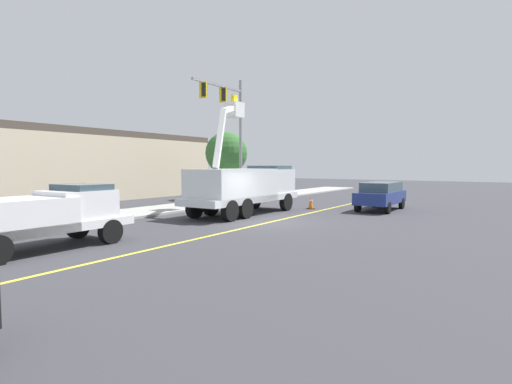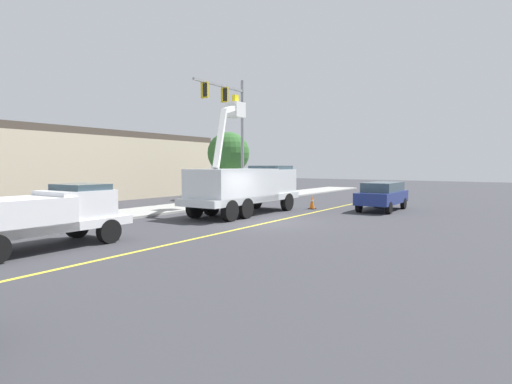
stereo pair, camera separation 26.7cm
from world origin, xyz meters
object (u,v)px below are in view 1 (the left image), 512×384
service_pickup_truck (41,215)px  traffic_signal_mast (229,119)px  passing_minivan (381,194)px  utility_bucket_truck (245,185)px  traffic_cone_mid_front (311,202)px

service_pickup_truck → traffic_signal_mast: size_ratio=0.65×
passing_minivan → traffic_signal_mast: bearing=102.1°
utility_bucket_truck → service_pickup_truck: utility_bucket_truck is taller
traffic_cone_mid_front → traffic_signal_mast: bearing=93.2°
utility_bucket_truck → traffic_cone_mid_front: bearing=-22.8°
passing_minivan → traffic_signal_mast: (-2.14, 9.97, 4.96)m
utility_bucket_truck → traffic_signal_mast: size_ratio=0.94×
traffic_signal_mast → traffic_cone_mid_front: bearing=-86.8°
utility_bucket_truck → traffic_cone_mid_front: utility_bucket_truck is taller
utility_bucket_truck → service_pickup_truck: (-11.58, -0.49, -0.50)m
traffic_cone_mid_front → utility_bucket_truck: bearing=157.2°
traffic_cone_mid_front → traffic_signal_mast: 8.29m
passing_minivan → traffic_cone_mid_front: bearing=115.4°
traffic_cone_mid_front → traffic_signal_mast: size_ratio=0.10×
service_pickup_truck → traffic_cone_mid_front: size_ratio=6.74×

